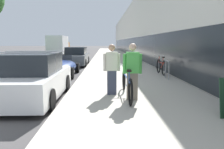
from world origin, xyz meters
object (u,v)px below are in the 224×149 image
object	(u,v)px
vintage_roadster_curbside	(60,67)
parked_sedan_far	(77,57)
person_rider	(132,72)
moving_truck	(59,45)
cruiser_bike_nearest	(161,67)
parked_sedan_curbside	(32,79)
bike_rack_hoop	(167,68)
person_bystander	(112,69)
tandem_bicycle	(127,84)

from	to	relation	value
vintage_roadster_curbside	parked_sedan_far	world-z (taller)	parked_sedan_far
person_rider	vintage_roadster_curbside	distance (m)	6.54
vintage_roadster_curbside	moving_truck	xyz separation A→B (m)	(-4.12, 19.73, 0.89)
cruiser_bike_nearest	parked_sedan_curbside	distance (m)	6.91
parked_sedan_curbside	person_rider	bearing A→B (deg)	-11.57
vintage_roadster_curbside	moving_truck	distance (m)	20.18
bike_rack_hoop	cruiser_bike_nearest	distance (m)	1.45
person_bystander	vintage_roadster_curbside	xyz separation A→B (m)	(-2.66, 4.98, -0.47)
person_bystander	parked_sedan_curbside	bearing A→B (deg)	-178.69
person_bystander	parked_sedan_curbside	xyz separation A→B (m)	(-2.53, -0.06, -0.28)
tandem_bicycle	vintage_roadster_curbside	xyz separation A→B (m)	(-3.11, 5.32, -0.06)
cruiser_bike_nearest	moving_truck	bearing A→B (deg)	115.16
bike_rack_hoop	cruiser_bike_nearest	world-z (taller)	cruiser_bike_nearest
tandem_bicycle	cruiser_bike_nearest	size ratio (longest dim) A/B	1.48
bike_rack_hoop	vintage_roadster_curbside	size ratio (longest dim) A/B	0.21
vintage_roadster_curbside	parked_sedan_curbside	bearing A→B (deg)	-88.44
person_bystander	cruiser_bike_nearest	size ratio (longest dim) A/B	0.88
person_rider	moving_truck	distance (m)	26.45
cruiser_bike_nearest	parked_sedan_curbside	size ratio (longest dim) A/B	0.45
person_rider	vintage_roadster_curbside	xyz separation A→B (m)	(-3.24, 5.67, -0.49)
cruiser_bike_nearest	moving_truck	xyz separation A→B (m)	(-9.54, 20.30, 0.83)
moving_truck	person_bystander	bearing A→B (deg)	-74.64
cruiser_bike_nearest	person_bystander	bearing A→B (deg)	-121.93
bike_rack_hoop	parked_sedan_curbside	size ratio (longest dim) A/B	0.21
tandem_bicycle	vintage_roadster_curbside	distance (m)	6.17
cruiser_bike_nearest	vintage_roadster_curbside	bearing A→B (deg)	174.01
person_bystander	moving_truck	distance (m)	25.63
person_bystander	vintage_roadster_curbside	world-z (taller)	person_bystander
moving_truck	parked_sedan_curbside	bearing A→B (deg)	-80.23
person_rider	parked_sedan_curbside	bearing A→B (deg)	168.43
person_rider	person_bystander	size ratio (longest dim) A/B	1.02
bike_rack_hoop	parked_sedan_curbside	distance (m)	6.00
tandem_bicycle	person_rider	xyz separation A→B (m)	(0.12, -0.34, 0.43)
vintage_roadster_curbside	moving_truck	bearing A→B (deg)	101.81
tandem_bicycle	moving_truck	size ratio (longest dim) A/B	0.43
bike_rack_hoop	parked_sedan_far	bearing A→B (deg)	123.72
cruiser_bike_nearest	moving_truck	world-z (taller)	moving_truck
vintage_roadster_curbside	parked_sedan_far	xyz separation A→B (m)	(0.18, 5.69, 0.18)
bike_rack_hoop	parked_sedan_curbside	bearing A→B (deg)	-149.75
tandem_bicycle	person_rider	size ratio (longest dim) A/B	1.65
cruiser_bike_nearest	parked_sedan_far	world-z (taller)	parked_sedan_far
tandem_bicycle	parked_sedan_curbside	distance (m)	2.99
bike_rack_hoop	vintage_roadster_curbside	distance (m)	5.69
tandem_bicycle	parked_sedan_curbside	xyz separation A→B (m)	(-2.97, 0.29, 0.14)
vintage_roadster_curbside	person_rider	bearing A→B (deg)	-60.27
person_bystander	bike_rack_hoop	size ratio (longest dim) A/B	1.91
tandem_bicycle	moving_truck	world-z (taller)	moving_truck
moving_truck	tandem_bicycle	bearing A→B (deg)	-73.89
person_rider	cruiser_bike_nearest	bearing A→B (deg)	66.91
cruiser_bike_nearest	parked_sedan_far	size ratio (longest dim) A/B	0.38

